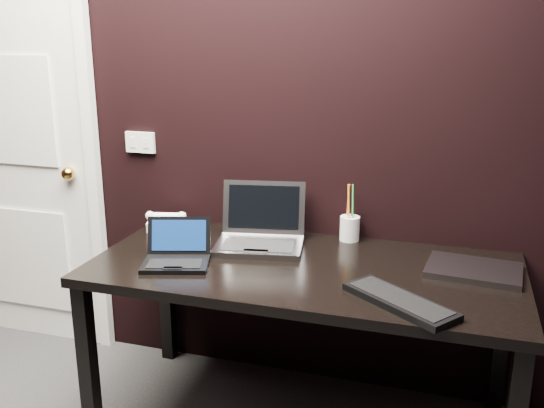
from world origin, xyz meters
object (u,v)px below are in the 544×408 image
(silver_laptop, at_px, (260,235))
(closed_laptop, at_px, (474,270))
(door, at_px, (15,150))
(mobile_phone, at_px, (164,238))
(desk_phone, at_px, (167,222))
(netbook, at_px, (177,255))
(pen_cup, at_px, (350,227))
(ext_keyboard, at_px, (400,301))
(desk, at_px, (303,283))

(silver_laptop, bearing_deg, closed_laptop, -3.30)
(door, height_order, mobile_phone, door)
(desk_phone, bearing_deg, silver_laptop, -9.78)
(door, height_order, netbook, door)
(pen_cup, bearing_deg, silver_laptop, -152.84)
(door, distance_m, netbook, 1.29)
(silver_laptop, height_order, desk_phone, silver_laptop)
(netbook, distance_m, closed_laptop, 1.17)
(netbook, height_order, desk_phone, netbook)
(closed_laptop, bearing_deg, door, 173.52)
(ext_keyboard, bearing_deg, mobile_phone, 163.98)
(desk, xyz_separation_m, ext_keyboard, (0.40, -0.25, 0.09))
(door, height_order, silver_laptop, door)
(desk, xyz_separation_m, mobile_phone, (-0.64, 0.04, 0.11))
(netbook, height_order, closed_laptop, netbook)
(desk, height_order, desk_phone, desk_phone)
(door, xyz_separation_m, closed_laptop, (2.30, -0.26, -0.29))
(ext_keyboard, bearing_deg, desk, 147.76)
(silver_laptop, distance_m, ext_keyboard, 0.77)
(netbook, height_order, silver_laptop, silver_laptop)
(netbook, bearing_deg, desk, 15.07)
(ext_keyboard, xyz_separation_m, mobile_phone, (-1.04, 0.30, 0.02))
(door, xyz_separation_m, ext_keyboard, (2.05, -0.63, -0.29))
(desk_phone, bearing_deg, mobile_phone, -65.74)
(netbook, height_order, pen_cup, pen_cup)
(door, distance_m, mobile_phone, 1.10)
(closed_laptop, xyz_separation_m, pen_cup, (-0.53, 0.24, 0.05))
(desk_phone, distance_m, mobile_phone, 0.23)
(desk, bearing_deg, closed_laptop, 10.00)
(silver_laptop, bearing_deg, door, 171.55)
(closed_laptop, relative_size, desk_phone, 1.88)
(closed_laptop, bearing_deg, ext_keyboard, -123.67)
(netbook, relative_size, pen_cup, 1.22)
(desk, height_order, closed_laptop, closed_laptop)
(closed_laptop, relative_size, mobile_phone, 4.45)
(netbook, xyz_separation_m, mobile_phone, (-0.14, 0.18, -0.00))
(mobile_phone, bearing_deg, desk_phone, 114.26)
(desk, relative_size, pen_cup, 6.60)
(ext_keyboard, xyz_separation_m, desk_phone, (-1.13, 0.50, 0.02))
(ext_keyboard, bearing_deg, closed_laptop, 56.33)
(ext_keyboard, distance_m, desk_phone, 1.24)
(closed_laptop, bearing_deg, desk_phone, 174.36)
(silver_laptop, height_order, mobile_phone, silver_laptop)
(desk, xyz_separation_m, netbook, (-0.49, -0.13, 0.11))
(netbook, xyz_separation_m, desk_phone, (-0.24, 0.38, 0.00))
(ext_keyboard, bearing_deg, pen_cup, 114.99)
(desk, bearing_deg, silver_laptop, 145.05)
(netbook, bearing_deg, pen_cup, 38.13)
(desk, xyz_separation_m, closed_laptop, (0.65, 0.11, 0.09))
(ext_keyboard, height_order, desk_phone, desk_phone)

